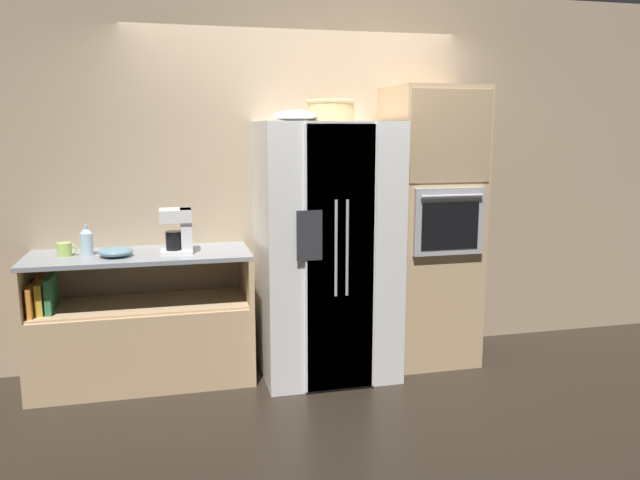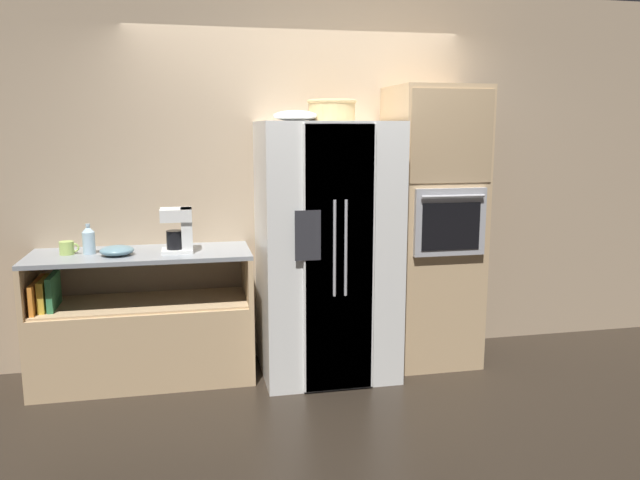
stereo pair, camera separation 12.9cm
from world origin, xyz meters
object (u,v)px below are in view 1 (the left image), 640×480
object	(u,v)px
wicker_basket	(331,110)
coffee_maker	(179,229)
fruit_bowl	(295,116)
refrigerator	(326,250)
wall_oven	(430,226)
mixing_bowl	(116,252)
mug	(65,249)
bottle_tall	(87,241)

from	to	relation	value
wicker_basket	coffee_maker	distance (m)	1.35
wicker_basket	fruit_bowl	distance (m)	0.28
refrigerator	wall_oven	bearing A→B (deg)	5.40
fruit_bowl	mixing_bowl	bearing A→B (deg)	179.53
wall_oven	mug	bearing A→B (deg)	178.71
wall_oven	wicker_basket	distance (m)	1.16
fruit_bowl	bottle_tall	size ratio (longest dim) A/B	1.47
mug	mixing_bowl	distance (m)	0.35
mixing_bowl	coffee_maker	xyz separation A→B (m)	(0.42, 0.03, 0.13)
wicker_basket	bottle_tall	world-z (taller)	wicker_basket
refrigerator	bottle_tall	xyz separation A→B (m)	(-1.64, 0.13, 0.11)
mug	wall_oven	bearing A→B (deg)	-1.29
mug	coffee_maker	world-z (taller)	coffee_maker
wicker_basket	mixing_bowl	bearing A→B (deg)	-178.57
wicker_basket	coffee_maker	world-z (taller)	wicker_basket
bottle_tall	coffee_maker	size ratio (longest dim) A/B	0.68
bottle_tall	mixing_bowl	distance (m)	0.22
refrigerator	mug	world-z (taller)	refrigerator
bottle_tall	wicker_basket	bearing A→B (deg)	-1.97
wall_oven	refrigerator	bearing A→B (deg)	-174.60
wall_oven	mug	distance (m)	2.62
mug	fruit_bowl	bearing A→B (deg)	-4.02
refrigerator	wall_oven	distance (m)	0.85
wicker_basket	fruit_bowl	bearing A→B (deg)	-169.99
wicker_basket	wall_oven	bearing A→B (deg)	0.27
wall_oven	wicker_basket	size ratio (longest dim) A/B	5.97
wicker_basket	mug	bearing A→B (deg)	178.05
wall_oven	mixing_bowl	bearing A→B (deg)	-178.97
bottle_tall	mug	world-z (taller)	bottle_tall
wall_oven	fruit_bowl	size ratio (longest dim) A/B	6.80
wall_oven	bottle_tall	distance (m)	2.48
mug	coffee_maker	size ratio (longest dim) A/B	0.43
wall_oven	mug	size ratio (longest dim) A/B	15.92
coffee_maker	fruit_bowl	bearing A→B (deg)	-2.60
coffee_maker	wall_oven	bearing A→B (deg)	0.45
fruit_bowl	coffee_maker	distance (m)	1.12
refrigerator	coffee_maker	distance (m)	1.04
wicker_basket	bottle_tall	bearing A→B (deg)	178.03
refrigerator	mixing_bowl	world-z (taller)	refrigerator
refrigerator	wicker_basket	xyz separation A→B (m)	(0.05, 0.08, 0.99)
wicker_basket	coffee_maker	bearing A→B (deg)	-179.42
refrigerator	wicker_basket	distance (m)	1.00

